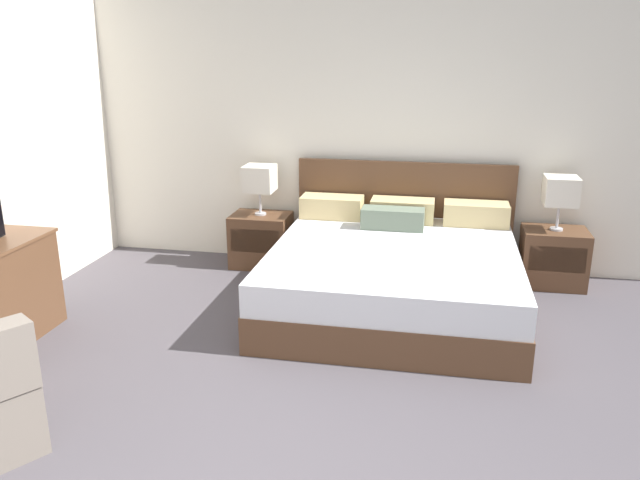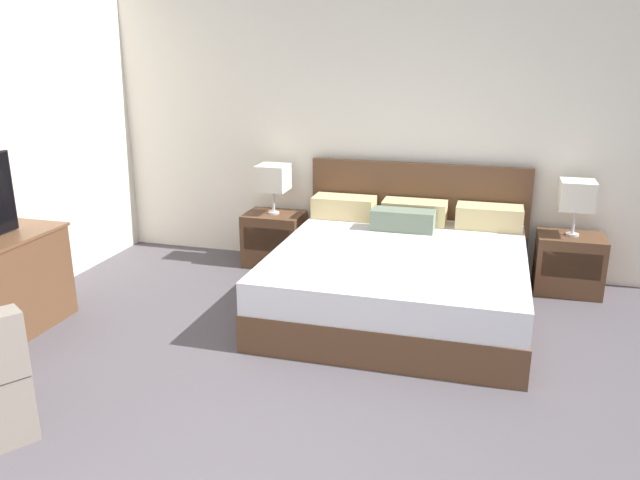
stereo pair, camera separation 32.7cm
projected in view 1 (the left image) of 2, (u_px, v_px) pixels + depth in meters
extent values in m
cube|color=silver|center=(366.00, 122.00, 5.84)|extent=(6.50, 0.06, 2.76)
cube|color=brown|center=(393.00, 293.00, 5.07)|extent=(1.95, 2.04, 0.28)
cube|color=silver|center=(394.00, 263.00, 4.99)|extent=(1.93, 2.02, 0.24)
cube|color=brown|center=(403.00, 216.00, 5.93)|extent=(2.03, 0.05, 1.04)
cube|color=#D6BC7F|center=(332.00, 207.00, 5.84)|extent=(0.57, 0.28, 0.20)
cube|color=#D6BC7F|center=(402.00, 210.00, 5.72)|extent=(0.57, 0.28, 0.20)
cube|color=#D6BC7F|center=(476.00, 214.00, 5.60)|extent=(0.57, 0.28, 0.20)
cube|color=slate|center=(393.00, 218.00, 5.48)|extent=(0.55, 0.22, 0.18)
cube|color=brown|center=(261.00, 240.00, 6.07)|extent=(0.56, 0.42, 0.51)
cube|color=#3C2718|center=(255.00, 241.00, 5.86)|extent=(0.47, 0.01, 0.23)
cube|color=brown|center=(553.00, 257.00, 5.57)|extent=(0.56, 0.42, 0.51)
cube|color=#3C2718|center=(557.00, 259.00, 5.36)|extent=(0.47, 0.01, 0.23)
cylinder|color=#B7B7BC|center=(260.00, 214.00, 5.99)|extent=(0.11, 0.11, 0.02)
cylinder|color=#B7B7BC|center=(260.00, 202.00, 5.96)|extent=(0.02, 0.02, 0.21)
cube|color=beige|center=(259.00, 178.00, 5.89)|extent=(0.28, 0.28, 0.24)
cylinder|color=#B7B7BC|center=(556.00, 229.00, 5.49)|extent=(0.11, 0.11, 0.02)
cylinder|color=#B7B7BC|center=(558.00, 216.00, 5.46)|extent=(0.02, 0.02, 0.21)
cube|color=beige|center=(561.00, 191.00, 5.39)|extent=(0.28, 0.28, 0.24)
cube|color=#70665B|center=(6.00, 351.00, 3.36)|extent=(0.57, 0.42, 0.18)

